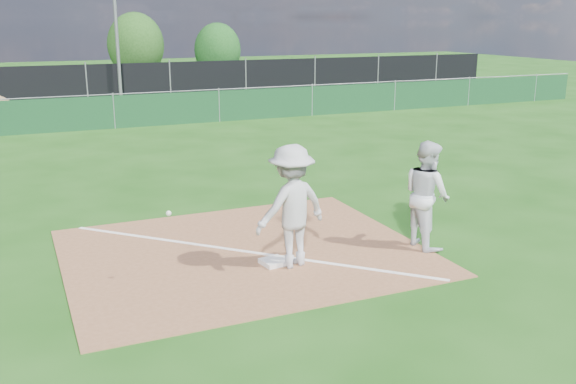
{
  "coord_description": "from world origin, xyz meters",
  "views": [
    {
      "loc": [
        -3.47,
        -8.89,
        3.95
      ],
      "look_at": [
        0.83,
        1.0,
        1.0
      ],
      "focal_mm": 40.0,
      "sensor_mm": 36.0,
      "label": 1
    }
  ],
  "objects_px": {
    "car_right": "(165,77)",
    "tree_right": "(218,50)",
    "play_at_first": "(291,206)",
    "car_mid": "(49,82)",
    "runner": "(427,194)",
    "first_base": "(274,262)",
    "light_pole": "(115,16)",
    "tree_mid": "(136,45)"
  },
  "relations": [
    {
      "from": "first_base",
      "to": "car_right",
      "type": "height_order",
      "value": "car_right"
    },
    {
      "from": "first_base",
      "to": "car_mid",
      "type": "distance_m",
      "value": 26.56
    },
    {
      "from": "runner",
      "to": "car_mid",
      "type": "distance_m",
      "value": 27.08
    },
    {
      "from": "car_mid",
      "to": "tree_mid",
      "type": "bearing_deg",
      "value": -49.39
    },
    {
      "from": "light_pole",
      "to": "car_right",
      "type": "distance_m",
      "value": 7.09
    },
    {
      "from": "runner",
      "to": "tree_right",
      "type": "relative_size",
      "value": 0.53
    },
    {
      "from": "light_pole",
      "to": "runner",
      "type": "relative_size",
      "value": 4.2
    },
    {
      "from": "tree_mid",
      "to": "tree_right",
      "type": "height_order",
      "value": "tree_mid"
    },
    {
      "from": "runner",
      "to": "car_mid",
      "type": "xyz_separation_m",
      "value": [
        -4.5,
        26.7,
        -0.23
      ]
    },
    {
      "from": "tree_right",
      "to": "tree_mid",
      "type": "bearing_deg",
      "value": 166.12
    },
    {
      "from": "light_pole",
      "to": "car_right",
      "type": "height_order",
      "value": "light_pole"
    },
    {
      "from": "car_right",
      "to": "runner",
      "type": "bearing_deg",
      "value": 174.15
    },
    {
      "from": "car_right",
      "to": "tree_right",
      "type": "distance_m",
      "value": 6.68
    },
    {
      "from": "first_base",
      "to": "runner",
      "type": "distance_m",
      "value": 2.96
    },
    {
      "from": "light_pole",
      "to": "tree_mid",
      "type": "xyz_separation_m",
      "value": [
        2.91,
        11.17,
        -1.8
      ]
    },
    {
      "from": "car_right",
      "to": "tree_right",
      "type": "bearing_deg",
      "value": -47.26
    },
    {
      "from": "car_mid",
      "to": "car_right",
      "type": "xyz_separation_m",
      "value": [
        6.3,
        1.23,
        -0.08
      ]
    },
    {
      "from": "runner",
      "to": "first_base",
      "type": "bearing_deg",
      "value": 86.37
    },
    {
      "from": "light_pole",
      "to": "car_right",
      "type": "relative_size",
      "value": 1.81
    },
    {
      "from": "first_base",
      "to": "runner",
      "type": "bearing_deg",
      "value": -4.18
    },
    {
      "from": "play_at_first",
      "to": "tree_mid",
      "type": "height_order",
      "value": "tree_mid"
    },
    {
      "from": "first_base",
      "to": "tree_right",
      "type": "bearing_deg",
      "value": 74.01
    },
    {
      "from": "play_at_first",
      "to": "car_mid",
      "type": "bearing_deg",
      "value": 94.18
    },
    {
      "from": "light_pole",
      "to": "car_mid",
      "type": "bearing_deg",
      "value": 126.02
    },
    {
      "from": "play_at_first",
      "to": "car_mid",
      "type": "distance_m",
      "value": 26.7
    },
    {
      "from": "runner",
      "to": "car_right",
      "type": "relative_size",
      "value": 0.43
    },
    {
      "from": "runner",
      "to": "car_mid",
      "type": "height_order",
      "value": "runner"
    },
    {
      "from": "car_mid",
      "to": "tree_right",
      "type": "bearing_deg",
      "value": -71.84
    },
    {
      "from": "first_base",
      "to": "play_at_first",
      "type": "height_order",
      "value": "play_at_first"
    },
    {
      "from": "runner",
      "to": "tree_right",
      "type": "distance_m",
      "value": 33.21
    },
    {
      "from": "play_at_first",
      "to": "tree_right",
      "type": "xyz_separation_m",
      "value": [
        9.01,
        32.5,
        0.84
      ]
    },
    {
      "from": "runner",
      "to": "car_right",
      "type": "height_order",
      "value": "runner"
    },
    {
      "from": "tree_mid",
      "to": "car_right",
      "type": "bearing_deg",
      "value": -85.64
    },
    {
      "from": "car_right",
      "to": "tree_right",
      "type": "relative_size",
      "value": 1.22
    },
    {
      "from": "car_mid",
      "to": "play_at_first",
      "type": "bearing_deg",
      "value": 174.17
    },
    {
      "from": "tree_mid",
      "to": "tree_right",
      "type": "distance_m",
      "value": 5.27
    },
    {
      "from": "light_pole",
      "to": "car_right",
      "type": "bearing_deg",
      "value": 57.48
    },
    {
      "from": "light_pole",
      "to": "car_right",
      "type": "xyz_separation_m",
      "value": [
        3.36,
        5.27,
        -3.35
      ]
    },
    {
      "from": "first_base",
      "to": "tree_mid",
      "type": "height_order",
      "value": "tree_mid"
    },
    {
      "from": "light_pole",
      "to": "tree_right",
      "type": "xyz_separation_m",
      "value": [
        8.02,
        9.91,
        -2.14
      ]
    },
    {
      "from": "runner",
      "to": "car_right",
      "type": "distance_m",
      "value": 27.99
    },
    {
      "from": "car_mid",
      "to": "car_right",
      "type": "distance_m",
      "value": 6.42
    }
  ]
}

